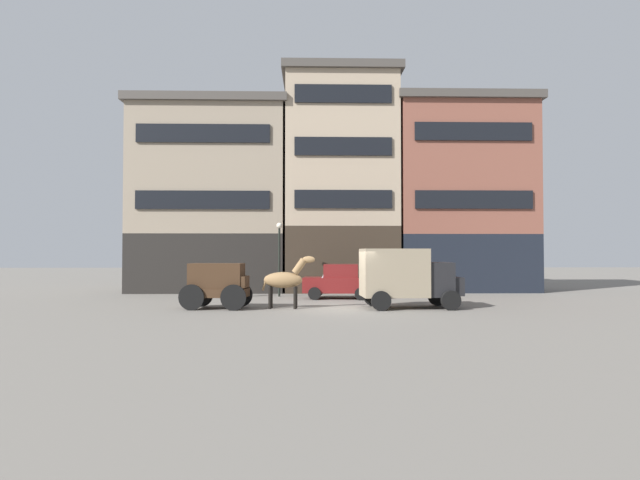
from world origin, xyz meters
The scene contains 11 objects.
ground_plane centered at (0.00, 0.00, 0.00)m, with size 120.00×120.00×0.00m, color slate.
building_far_left centered at (-7.87, 10.64, 6.07)m, with size 9.97×5.79×12.05m.
building_center_left centered at (0.50, 10.64, 7.09)m, with size 7.46×5.79×14.09m.
building_center_right centered at (8.36, 10.64, 6.21)m, with size 8.98×5.79×12.32m.
cargo_wagon centered at (-5.55, 0.17, 1.15)m, with size 3.00×1.71×1.98m.
draft_horse centered at (-2.60, 0.17, 1.27)m, with size 2.35×0.73×2.30m.
delivery_truck_near centered at (2.76, 0.19, 1.42)m, with size 4.43×2.30×2.62m.
sedan_dark centered at (0.04, 4.82, 0.91)m, with size 3.83×2.14×1.83m.
pedestrian_officer centered at (-5.58, 5.84, 0.98)m, with size 0.43×0.43×1.79m.
streetlamp_curbside centered at (-3.22, 6.16, 2.67)m, with size 0.32×0.32×4.12m.
fire_hydrant_curbside centered at (-6.69, 6.05, 0.43)m, with size 0.24×0.24×0.83m.
Camera 1 is at (-1.57, -21.82, 2.45)m, focal length 28.10 mm.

